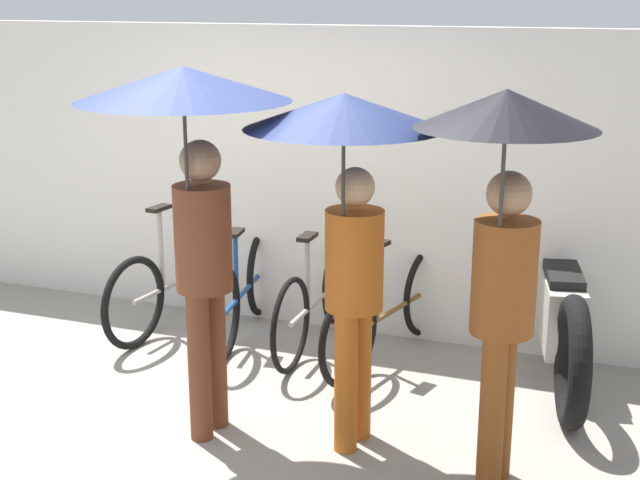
{
  "coord_description": "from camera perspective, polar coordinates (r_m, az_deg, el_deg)",
  "views": [
    {
      "loc": [
        2.44,
        -4.01,
        2.49
      ],
      "look_at": [
        0.57,
        0.98,
        1.0
      ],
      "focal_mm": 50.0,
      "sensor_mm": 36.0,
      "label": 1
    }
  ],
  "objects": [
    {
      "name": "parked_bicycle_1",
      "position": [
        6.64,
        -4.91,
        -3.2
      ],
      "size": [
        0.45,
        1.63,
        0.99
      ],
      "rotation": [
        0.0,
        0.0,
        1.72
      ],
      "color": "black",
      "rests_on": "ground"
    },
    {
      "name": "parked_bicycle_2",
      "position": [
        6.44,
        -0.23,
        -3.74
      ],
      "size": [
        0.44,
        1.65,
        0.99
      ],
      "rotation": [
        0.0,
        0.0,
        1.58
      ],
      "color": "black",
      "rests_on": "ground"
    },
    {
      "name": "pedestrian_leading",
      "position": [
        4.76,
        -8.32,
        6.13
      ],
      "size": [
        1.13,
        1.13,
        2.12
      ],
      "rotation": [
        0.0,
        0.0,
        3.09
      ],
      "color": "brown",
      "rests_on": "ground"
    },
    {
      "name": "parked_bicycle_3",
      "position": [
        6.23,
        4.58,
        -4.41
      ],
      "size": [
        0.57,
        1.74,
        1.11
      ],
      "rotation": [
        0.0,
        0.0,
        1.34
      ],
      "color": "black",
      "rests_on": "ground"
    },
    {
      "name": "parked_bicycle_0",
      "position": [
        6.91,
        -9.07,
        -2.52
      ],
      "size": [
        0.44,
        1.72,
        1.02
      ],
      "rotation": [
        0.0,
        0.0,
        1.45
      ],
      "color": "black",
      "rests_on": "ground"
    },
    {
      "name": "motorcycle",
      "position": [
        6.05,
        15.14,
        -4.81
      ],
      "size": [
        0.7,
        2.08,
        0.97
      ],
      "rotation": [
        0.0,
        0.0,
        1.78
      ],
      "color": "black",
      "rests_on": "ground"
    },
    {
      "name": "back_wall",
      "position": [
        6.71,
        -1.25,
        3.93
      ],
      "size": [
        10.85,
        0.12,
        2.26
      ],
      "color": "silver",
      "rests_on": "ground"
    },
    {
      "name": "pedestrian_center",
      "position": [
        4.61,
        1.76,
        4.32
      ],
      "size": [
        1.03,
        1.03,
        2.0
      ],
      "rotation": [
        0.0,
        0.0,
        3.01
      ],
      "color": "#B25619",
      "rests_on": "ground"
    },
    {
      "name": "ground_plane",
      "position": [
        5.31,
        -9.73,
        -12.56
      ],
      "size": [
        30.0,
        30.0,
        0.0
      ],
      "primitive_type": "plane",
      "color": "gray"
    },
    {
      "name": "pedestrian_trailing",
      "position": [
        4.28,
        11.73,
        2.55
      ],
      "size": [
        0.85,
        0.85,
        2.07
      ],
      "rotation": [
        0.0,
        0.0,
        3.04
      ],
      "color": "brown",
      "rests_on": "ground"
    }
  ]
}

